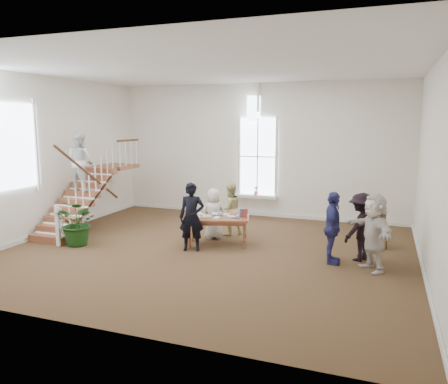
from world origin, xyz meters
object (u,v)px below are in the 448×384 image
at_px(elderly_woman, 214,214).
at_px(woman_cluster_b, 361,227).
at_px(woman_cluster_c, 374,232).
at_px(floor_plant, 78,223).
at_px(library_table, 218,220).
at_px(person_yellow, 230,209).
at_px(side_chair, 378,225).
at_px(woman_cluster_a, 332,228).
at_px(police_officer, 192,217).

bearing_deg(elderly_woman, woman_cluster_b, 137.00).
xyz_separation_m(woman_cluster_c, floor_plant, (-7.32, -0.60, -0.25)).
xyz_separation_m(library_table, person_yellow, (-0.04, 1.09, 0.08)).
height_order(library_table, side_chair, side_chair).
bearing_deg(side_chair, person_yellow, 169.66).
xyz_separation_m(elderly_woman, floor_plant, (-3.09, -1.87, -0.09)).
bearing_deg(library_table, elderly_woman, 104.06).
bearing_deg(side_chair, woman_cluster_a, -131.62).
relative_size(library_table, elderly_woman, 1.25).
xyz_separation_m(person_yellow, floor_plant, (-3.39, -2.37, -0.14)).
distance_m(woman_cluster_a, floor_plant, 6.48).
xyz_separation_m(library_table, woman_cluster_c, (3.90, -0.68, 0.18)).
distance_m(elderly_woman, woman_cluster_b, 3.99).
relative_size(person_yellow, woman_cluster_c, 0.88).
height_order(woman_cluster_a, side_chair, woman_cluster_a).
relative_size(police_officer, person_yellow, 1.14).
relative_size(police_officer, woman_cluster_a, 1.04).
distance_m(elderly_woman, person_yellow, 0.59).
height_order(police_officer, woman_cluster_a, police_officer).
bearing_deg(police_officer, elderly_woman, 68.43).
distance_m(woman_cluster_a, woman_cluster_b, 0.75).
distance_m(library_table, police_officer, 0.82).
bearing_deg(woman_cluster_a, library_table, 77.27).
xyz_separation_m(woman_cluster_c, side_chair, (0.06, 1.98, -0.28)).
bearing_deg(side_chair, woman_cluster_b, -118.39).
bearing_deg(woman_cluster_b, woman_cluster_a, -21.63).
bearing_deg(floor_plant, woman_cluster_a, 7.07).
bearing_deg(library_table, floor_plant, -175.63).
xyz_separation_m(woman_cluster_a, side_chair, (0.96, 1.78, -0.25)).
bearing_deg(library_table, side_chair, 2.09).
xyz_separation_m(person_yellow, side_chair, (3.99, 0.21, -0.18)).
xyz_separation_m(library_table, woman_cluster_a, (3.00, -0.48, 0.16)).
bearing_deg(woman_cluster_c, floor_plant, -117.81).
relative_size(woman_cluster_a, woman_cluster_c, 0.97).
relative_size(police_officer, elderly_woman, 1.23).
xyz_separation_m(police_officer, woman_cluster_b, (4.04, 0.63, -0.06)).
distance_m(person_yellow, woman_cluster_c, 4.32).
bearing_deg(floor_plant, police_officer, 11.67).
xyz_separation_m(elderly_woman, woman_cluster_c, (4.24, -1.27, 0.15)).
relative_size(woman_cluster_b, woman_cluster_c, 0.93).
xyz_separation_m(police_officer, elderly_woman, (0.10, 1.25, -0.16)).
height_order(library_table, police_officer, police_officer).
bearing_deg(woman_cluster_a, woman_cluster_c, -106.10).
relative_size(police_officer, woman_cluster_c, 1.01).
bearing_deg(woman_cluster_a, person_yellow, 59.09).
bearing_deg(woman_cluster_c, woman_cluster_b, 172.31).
relative_size(woman_cluster_c, floor_plant, 1.40).
xyz_separation_m(elderly_woman, person_yellow, (0.30, 0.50, 0.05)).
relative_size(woman_cluster_a, floor_plant, 1.36).
relative_size(woman_cluster_b, floor_plant, 1.31).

